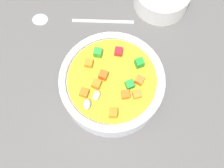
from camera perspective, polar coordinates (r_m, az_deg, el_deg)
The scene contains 3 objects.
ground_plane at distance 52.14cm, azimuth 0.00°, elevation -1.35°, with size 140.00×140.00×2.00cm, color #565451.
soup_bowl_main at distance 48.45cm, azimuth -0.00°, elevation 0.09°, with size 17.00×17.00×6.27cm.
spoon at distance 57.39cm, azimuth -8.69°, elevation 12.22°, with size 13.50×15.80×0.83cm.
Camera 1 is at (12.96, -10.03, 48.50)cm, focal length 47.49 mm.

